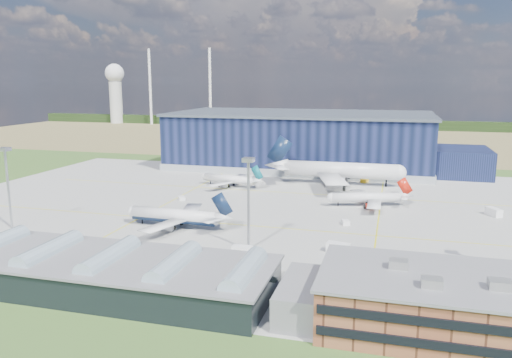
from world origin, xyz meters
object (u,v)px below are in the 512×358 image
at_px(gse_cart_b, 182,198).
at_px(car_b, 296,282).
at_px(airliner_red, 366,192).
at_px(gse_cart_a, 346,222).
at_px(ops_building, 460,305).
at_px(gse_van_c, 242,251).
at_px(gse_van_a, 338,248).
at_px(airliner_navy, 174,209).
at_px(airliner_widebody, 341,162).
at_px(airliner_regional, 229,175).
at_px(gse_van_b, 494,212).
at_px(gse_tug_c, 364,181).
at_px(light_mast_center, 248,189).
at_px(light_mast_west, 7,174).
at_px(hangar, 307,143).

distance_m(gse_cart_b, car_b, 81.04).
relative_size(airliner_red, gse_cart_a, 9.57).
xyz_separation_m(ops_building, gse_van_c, (-45.34, 25.75, -3.63)).
height_order(airliner_red, gse_van_a, airliner_red).
xyz_separation_m(gse_van_a, gse_cart_b, (-58.77, 39.82, -0.54)).
relative_size(gse_cart_a, gse_van_c, 0.63).
height_order(airliner_navy, gse_cart_b, airliner_navy).
height_order(airliner_widebody, car_b, airliner_widebody).
bearing_deg(gse_cart_a, airliner_regional, 123.69).
xyz_separation_m(gse_van_b, gse_tug_c, (-41.57, 41.64, -0.49)).
bearing_deg(airliner_red, gse_van_b, 161.35).
distance_m(light_mast_center, airliner_widebody, 86.27).
relative_size(gse_van_b, car_b, 1.63).
xyz_separation_m(light_mast_west, airliner_red, (95.27, 51.90, -10.68)).
bearing_deg(gse_tug_c, gse_van_b, -21.92).
relative_size(ops_building, airliner_widebody, 0.81).
xyz_separation_m(ops_building, gse_van_b, (19.10, 80.36, -3.56)).
bearing_deg(airliner_navy, hangar, -97.09).
bearing_deg(ops_building, car_b, 157.97).
distance_m(airliner_red, gse_cart_b, 63.14).
height_order(gse_van_b, gse_van_c, gse_van_b).
xyz_separation_m(airliner_red, gse_van_b, (38.84, -1.55, -3.52)).
height_order(airliner_navy, gse_van_c, airliner_navy).
xyz_separation_m(hangar, airliner_regional, (-21.25, -54.80, -7.02)).
xyz_separation_m(hangar, light_mast_center, (7.19, -124.80, 3.82)).
height_order(gse_cart_a, gse_tug_c, gse_tug_c).
bearing_deg(gse_van_c, car_b, -132.53).
bearing_deg(airliner_navy, gse_cart_a, -159.29).
xyz_separation_m(gse_van_a, gse_van_b, (42.54, 46.47, 0.02)).
distance_m(gse_van_a, car_b, 22.77).
distance_m(light_mast_west, gse_van_c, 71.24).
relative_size(airliner_navy, airliner_widebody, 0.59).
height_order(gse_van_b, car_b, gse_van_b).
xyz_separation_m(airliner_regional, gse_van_a, (50.01, -66.11, -3.38)).
distance_m(hangar, gse_cart_b, 87.16).
relative_size(airliner_red, car_b, 8.82).
distance_m(gse_cart_a, gse_van_b, 48.30).
xyz_separation_m(light_mast_west, gse_tug_c, (92.54, 92.00, -14.69)).
height_order(gse_cart_b, car_b, gse_cart_b).
height_order(airliner_navy, airliner_widebody, airliner_widebody).
bearing_deg(airliner_red, light_mast_west, 12.22).
bearing_deg(gse_cart_b, light_mast_west, -162.56).
bearing_deg(ops_building, gse_cart_a, 112.28).
xyz_separation_m(gse_cart_b, car_b, (52.54, -61.71, -0.13)).
xyz_separation_m(airliner_navy, airliner_regional, (-2.63, 56.99, -0.84)).
bearing_deg(gse_cart_b, car_b, -85.25).
height_order(airliner_widebody, gse_cart_a, airliner_widebody).
relative_size(light_mast_west, light_mast_center, 1.00).
distance_m(airliner_widebody, gse_cart_a, 57.62).
distance_m(light_mast_west, gse_van_b, 143.96).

